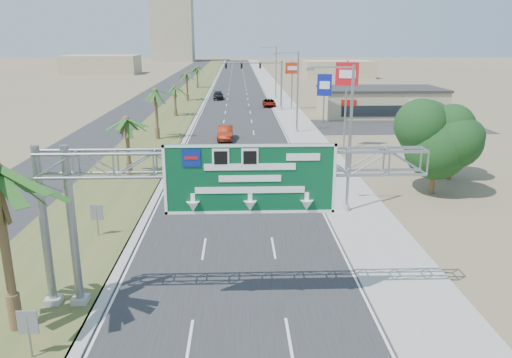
{
  "coord_description": "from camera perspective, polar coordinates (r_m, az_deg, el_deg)",
  "views": [
    {
      "loc": [
        0.02,
        -10.49,
        11.71
      ],
      "look_at": [
        0.98,
        15.84,
        4.2
      ],
      "focal_mm": 35.0,
      "sensor_mm": 36.0,
      "label": 1
    }
  ],
  "objects": [
    {
      "name": "oak_near",
      "position": [
        40.09,
        19.95,
        4.63
      ],
      "size": [
        4.5,
        4.5,
        6.8
      ],
      "color": "brown",
      "rests_on": "ground"
    },
    {
      "name": "streetlight_far",
      "position": [
        99.01,
        2.17,
        11.83
      ],
      "size": [
        3.27,
        0.44,
        10.0
      ],
      "color": "gray",
      "rests_on": "ground"
    },
    {
      "name": "car_far",
      "position": [
        98.84,
        -4.34,
        9.48
      ],
      "size": [
        2.25,
        5.04,
        1.44
      ],
      "primitive_type": "imported",
      "rotation": [
        0.0,
        0.0,
        0.05
      ],
      "color": "black",
      "rests_on": "ground"
    },
    {
      "name": "median_signback_a",
      "position": [
        20.93,
        -24.61,
        -15.02
      ],
      "size": [
        0.75,
        0.08,
        2.08
      ],
      "color": "gray",
      "rests_on": "ground"
    },
    {
      "name": "streetlight_mid",
      "position": [
        63.3,
        4.58,
        9.49
      ],
      "size": [
        3.27,
        0.44,
        10.0
      ],
      "color": "gray",
      "rests_on": "ground"
    },
    {
      "name": "palm_row_e",
      "position": [
        96.19,
        -7.94,
        11.81
      ],
      "size": [
        3.99,
        3.99,
        6.15
      ],
      "color": "brown",
      "rests_on": "ground"
    },
    {
      "name": "pole_sign_blue",
      "position": [
        71.16,
        7.82,
        10.4
      ],
      "size": [
        2.02,
        0.72,
        7.0
      ],
      "color": "gray",
      "rests_on": "ground"
    },
    {
      "name": "median_grass",
      "position": [
        121.46,
        -6.93,
        10.29
      ],
      "size": [
        7.0,
        300.0,
        0.12
      ],
      "primitive_type": "cube",
      "color": "#475C28",
      "rests_on": "ground"
    },
    {
      "name": "palm_row_b",
      "position": [
        44.07,
        -14.64,
        6.5
      ],
      "size": [
        3.99,
        3.99,
        5.95
      ],
      "color": "brown",
      "rests_on": "ground"
    },
    {
      "name": "palm_row_f",
      "position": [
        121.07,
        -6.76,
        12.48
      ],
      "size": [
        3.99,
        3.99,
        5.75
      ],
      "color": "brown",
      "rests_on": "ground"
    },
    {
      "name": "car_right_lane",
      "position": [
        88.22,
        1.5,
        8.69
      ],
      "size": [
        2.13,
        4.62,
        1.28
      ],
      "primitive_type": "imported",
      "rotation": [
        0.0,
        0.0,
        0.0
      ],
      "color": "gray",
      "rests_on": "ground"
    },
    {
      "name": "car_mid_lane",
      "position": [
        59.2,
        -3.55,
        5.28
      ],
      "size": [
        1.79,
        5.02,
        1.65
      ],
      "primitive_type": "imported",
      "rotation": [
        0.0,
        0.0,
        -0.01
      ],
      "color": "maroon",
      "rests_on": "ground"
    },
    {
      "name": "palm_row_d",
      "position": [
        77.42,
        -9.3,
        10.3
      ],
      "size": [
        3.99,
        3.99,
        5.45
      ],
      "color": "brown",
      "rests_on": "ground"
    },
    {
      "name": "sign_gantry",
      "position": [
        21.21,
        -4.95,
        0.4
      ],
      "size": [
        16.75,
        1.24,
        7.5
      ],
      "color": "gray",
      "rests_on": "ground"
    },
    {
      "name": "palm_row_c",
      "position": [
        59.57,
        -11.45,
        9.77
      ],
      "size": [
        3.99,
        3.99,
        6.75
      ],
      "color": "brown",
      "rests_on": "ground"
    },
    {
      "name": "car_left_lane",
      "position": [
        48.2,
        -6.78,
        2.72
      ],
      "size": [
        2.28,
        4.87,
        1.61
      ],
      "primitive_type": "imported",
      "rotation": [
        0.0,
        0.0,
        -0.08
      ],
      "color": "black",
      "rests_on": "ground"
    },
    {
      "name": "tower_distant",
      "position": [
        262.51,
        -9.52,
        16.96
      ],
      "size": [
        20.0,
        16.0,
        35.0
      ],
      "primitive_type": "cube",
      "color": "tan",
      "rests_on": "ground"
    },
    {
      "name": "road",
      "position": [
        121.06,
        -2.13,
        10.35
      ],
      "size": [
        12.0,
        300.0,
        0.02
      ],
      "primitive_type": "cube",
      "color": "#28282B",
      "rests_on": "ground"
    },
    {
      "name": "oak_far",
      "position": [
        45.0,
        21.57,
        4.69
      ],
      "size": [
        3.5,
        3.5,
        5.6
      ],
      "color": "brown",
      "rests_on": "ground"
    },
    {
      "name": "pole_sign_red_far",
      "position": [
        83.81,
        4.15,
        12.12
      ],
      "size": [
        2.2,
        0.38,
        7.93
      ],
      "color": "gray",
      "rests_on": "ground"
    },
    {
      "name": "streetlight_near",
      "position": [
        34.02,
        10.33,
        3.75
      ],
      "size": [
        3.27,
        0.44,
        10.0
      ],
      "color": "gray",
      "rests_on": "ground"
    },
    {
      "name": "signal_mast",
      "position": [
        82.91,
        1.5,
        11.15
      ],
      "size": [
        10.28,
        0.71,
        8.0
      ],
      "color": "gray",
      "rests_on": "ground"
    },
    {
      "name": "opposing_road",
      "position": [
        122.25,
        -10.25,
        10.17
      ],
      "size": [
        8.0,
        300.0,
        0.02
      ],
      "primitive_type": "cube",
      "color": "#28282B",
      "rests_on": "ground"
    },
    {
      "name": "building_distant_left",
      "position": [
        176.55,
        -17.28,
        12.38
      ],
      "size": [
        24.0,
        14.0,
        6.0
      ],
      "primitive_type": "cube",
      "color": "tan",
      "rests_on": "ground"
    },
    {
      "name": "pole_sign_red_near",
      "position": [
        54.15,
        10.34,
        11.12
      ],
      "size": [
        2.41,
        0.8,
        9.4
      ],
      "color": "gray",
      "rests_on": "ground"
    },
    {
      "name": "building_distant_right",
      "position": [
        153.72,
        9.37,
        12.27
      ],
      "size": [
        20.0,
        12.0,
        5.0
      ],
      "primitive_type": "cube",
      "color": "tan",
      "rests_on": "ground"
    },
    {
      "name": "median_signback_b",
      "position": [
        31.46,
        -17.73,
        -3.91
      ],
      "size": [
        0.75,
        0.08,
        2.08
      ],
      "color": "gray",
      "rests_on": "ground"
    },
    {
      "name": "sidewalk_right",
      "position": [
        121.35,
        1.96,
        10.38
      ],
      "size": [
        4.0,
        300.0,
        0.1
      ],
      "primitive_type": "cube",
      "color": "#9E9B93",
      "rests_on": "ground"
    },
    {
      "name": "store_building",
      "position": [
        80.17,
        13.99,
        8.49
      ],
      "size": [
        18.0,
        10.0,
        4.0
      ],
      "primitive_type": "cube",
      "color": "tan",
      "rests_on": "ground"
    }
  ]
}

